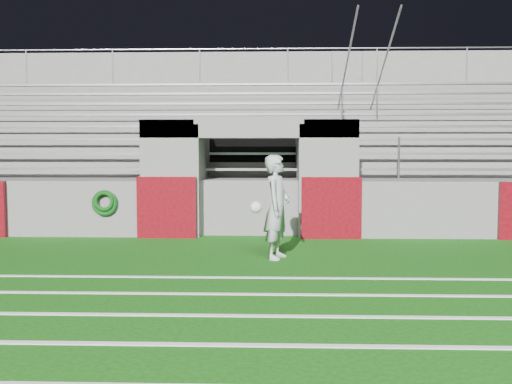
{
  "coord_description": "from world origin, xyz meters",
  "views": [
    {
      "loc": [
        0.58,
        -9.43,
        1.89
      ],
      "look_at": [
        0.2,
        1.8,
        1.1
      ],
      "focal_mm": 40.0,
      "sensor_mm": 36.0,
      "label": 1
    }
  ],
  "objects": [
    {
      "name": "ground",
      "position": [
        0.0,
        0.0,
        0.0
      ],
      "size": [
        90.0,
        90.0,
        0.0
      ],
      "primitive_type": "plane",
      "color": "#104A0C",
      "rests_on": "ground"
    },
    {
      "name": "stadium_structure",
      "position": [
        0.0,
        7.97,
        1.49
      ],
      "size": [
        26.0,
        8.48,
        5.42
      ],
      "color": "slate",
      "rests_on": "ground"
    },
    {
      "name": "goalkeeper_with_ball",
      "position": [
        0.61,
        0.58,
        0.92
      ],
      "size": [
        0.78,
        0.77,
        1.84
      ],
      "color": "#A8AEB2",
      "rests_on": "ground"
    },
    {
      "name": "hose_coil",
      "position": [
        -3.18,
        2.93,
        0.78
      ],
      "size": [
        0.58,
        0.15,
        0.58
      ],
      "color": "#0D4413",
      "rests_on": "ground"
    }
  ]
}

